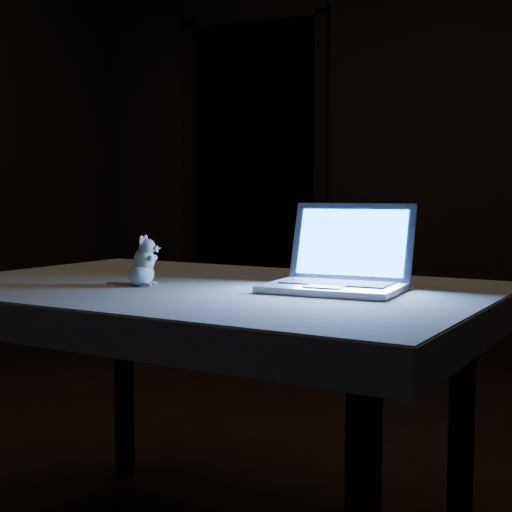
% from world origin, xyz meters
% --- Properties ---
extents(floor, '(5.00, 5.00, 0.00)m').
position_xyz_m(floor, '(0.00, 0.00, 0.00)').
color(floor, black).
rests_on(floor, ground).
extents(back_wall, '(4.50, 0.04, 2.60)m').
position_xyz_m(back_wall, '(0.00, 2.50, 1.30)').
color(back_wall, black).
rests_on(back_wall, ground).
extents(doorway, '(1.06, 0.36, 2.13)m').
position_xyz_m(doorway, '(-1.10, 2.50, 1.06)').
color(doorway, black).
rests_on(doorway, back_wall).
extents(table, '(1.34, 0.93, 0.68)m').
position_xyz_m(table, '(0.21, -0.54, 0.34)').
color(table, black).
rests_on(table, floor).
extents(tablecloth, '(1.38, 0.95, 0.08)m').
position_xyz_m(tablecloth, '(0.27, -0.59, 0.64)').
color(tablecloth, beige).
rests_on(tablecloth, table).
extents(laptop, '(0.30, 0.26, 0.20)m').
position_xyz_m(laptop, '(0.53, -0.53, 0.79)').
color(laptop, '#BABABF').
rests_on(laptop, tablecloth).
extents(plush_mouse, '(0.09, 0.09, 0.12)m').
position_xyz_m(plush_mouse, '(0.08, -0.63, 0.74)').
color(plush_mouse, silver).
rests_on(plush_mouse, tablecloth).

